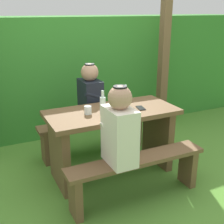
% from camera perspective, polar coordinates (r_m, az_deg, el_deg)
% --- Properties ---
extents(ground_plane, '(12.00, 12.00, 0.00)m').
position_cam_1_polar(ground_plane, '(3.45, 0.00, -11.51)').
color(ground_plane, '#4F872F').
extents(hedge_backdrop, '(6.40, 0.99, 1.67)m').
position_cam_1_polar(hedge_backdrop, '(4.68, -9.22, 7.56)').
color(hedge_backdrop, '#337D2A').
rests_on(hedge_backdrop, ground_plane).
extents(pergola_post_right, '(0.12, 0.12, 2.15)m').
position_cam_1_polar(pergola_post_right, '(4.45, 9.93, 10.02)').
color(pergola_post_right, brown).
rests_on(pergola_post_right, ground_plane).
extents(picnic_table, '(1.40, 0.64, 0.75)m').
position_cam_1_polar(picnic_table, '(3.22, 0.00, -3.71)').
color(picnic_table, brown).
rests_on(picnic_table, ground_plane).
extents(bench_near, '(1.40, 0.24, 0.44)m').
position_cam_1_polar(bench_near, '(2.87, 4.82, -11.08)').
color(bench_near, brown).
rests_on(bench_near, ground_plane).
extents(bench_far, '(1.40, 0.24, 0.44)m').
position_cam_1_polar(bench_far, '(3.76, -3.61, -3.41)').
color(bench_far, brown).
rests_on(bench_far, ground_plane).
extents(person_white_shirt, '(0.25, 0.35, 0.72)m').
position_cam_1_polar(person_white_shirt, '(2.59, 1.46, -3.23)').
color(person_white_shirt, silver).
rests_on(person_white_shirt, bench_near).
extents(person_black_coat, '(0.25, 0.35, 0.72)m').
position_cam_1_polar(person_black_coat, '(3.60, -4.21, 3.23)').
color(person_black_coat, black).
rests_on(person_black_coat, bench_far).
extents(drinking_glass, '(0.08, 0.08, 0.08)m').
position_cam_1_polar(drinking_glass, '(3.02, -4.72, 0.40)').
color(drinking_glass, silver).
rests_on(drinking_glass, picnic_table).
extents(bottle_left, '(0.06, 0.06, 0.25)m').
position_cam_1_polar(bottle_left, '(2.98, -1.80, 1.35)').
color(bottle_left, silver).
rests_on(bottle_left, picnic_table).
extents(bottle_right, '(0.06, 0.06, 0.25)m').
position_cam_1_polar(bottle_right, '(3.13, 0.49, 2.29)').
color(bottle_right, silver).
rests_on(bottle_right, picnic_table).
extents(bottle_center, '(0.07, 0.07, 0.26)m').
position_cam_1_polar(bottle_center, '(3.19, 2.58, 2.53)').
color(bottle_center, silver).
rests_on(bottle_center, picnic_table).
extents(cell_phone, '(0.09, 0.15, 0.01)m').
position_cam_1_polar(cell_phone, '(3.21, 5.56, 0.78)').
color(cell_phone, black).
rests_on(cell_phone, picnic_table).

